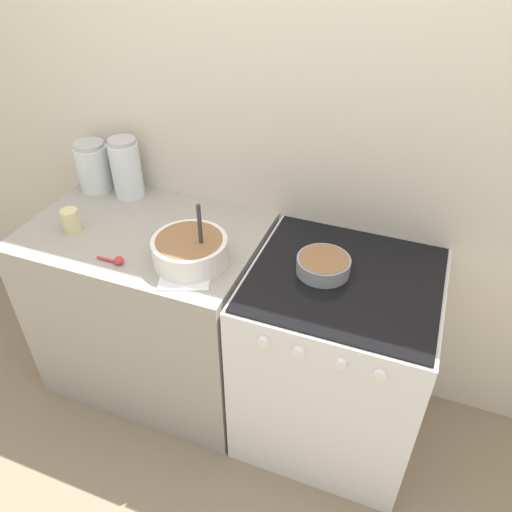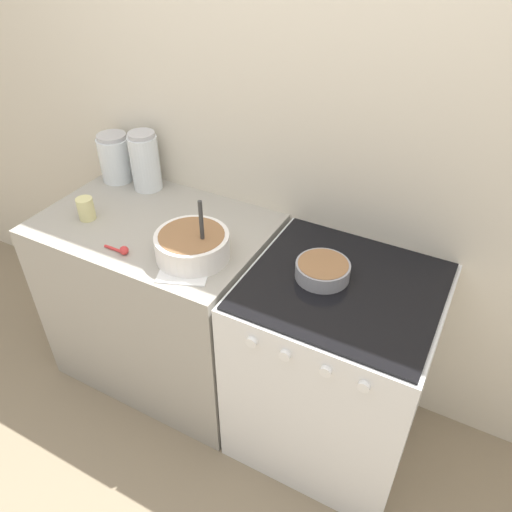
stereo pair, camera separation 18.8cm
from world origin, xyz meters
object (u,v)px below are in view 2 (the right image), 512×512
Objects in this scene: tin_can at (86,209)px; storage_jar_left at (116,161)px; stove at (333,366)px; mixing_bowl at (192,244)px; baking_pan at (323,270)px; storage_jar_middle at (146,165)px.

storage_jar_left is at bearing 109.29° from tin_can.
stove is 3.85× the size of storage_jar_left.
tin_can is at bearing -174.77° from stove.
baking_pan is at bearing 13.90° from mixing_bowl.
tin_can is (-0.56, 0.02, -0.01)m from mixing_bowl.
mixing_bowl reaches higher than baking_pan.
storage_jar_left is (-1.27, 0.24, 0.55)m from stove.
storage_jar_left is (-1.18, 0.24, 0.07)m from baking_pan.
storage_jar_middle is (-1.08, 0.24, 0.57)m from stove.
storage_jar_left reaches higher than stove.
mixing_bowl is at bearing -166.10° from baking_pan.
storage_jar_middle is (0.18, -0.00, 0.02)m from storage_jar_left.
stove is 3.09× the size of mixing_bowl.
mixing_bowl is at bearing -35.81° from storage_jar_middle.
stove is 1.25m from tin_can.
stove is at bearing -12.55° from storage_jar_middle.
storage_jar_left is at bearing 168.52° from baking_pan.
storage_jar_middle reaches higher than stove.
storage_jar_left is at bearing 169.22° from stove.
mixing_bowl is 1.43× the size of baking_pan.
storage_jar_middle is 0.36m from tin_can.
storage_jar_middle is at bearing 144.19° from mixing_bowl.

